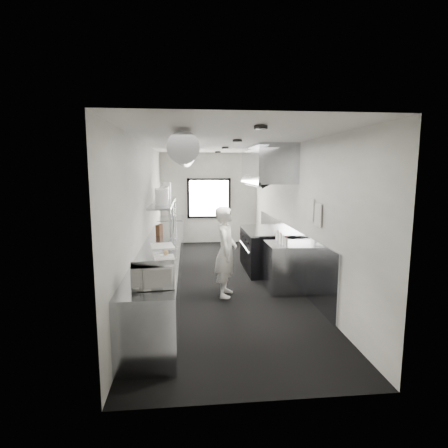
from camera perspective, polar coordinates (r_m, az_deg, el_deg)
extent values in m
cube|color=black|center=(7.61, -0.55, -8.88)|extent=(3.00, 8.00, 0.01)
cube|color=#BDB9B4|center=(7.27, -0.59, 12.66)|extent=(3.00, 8.00, 0.01)
cube|color=beige|center=(11.28, -2.40, 4.10)|extent=(3.00, 0.02, 2.80)
cube|color=beige|center=(3.41, 5.53, -6.51)|extent=(3.00, 0.02, 2.80)
cube|color=beige|center=(7.33, -12.34, 1.47)|extent=(0.02, 8.00, 2.80)
cube|color=beige|center=(7.59, 10.79, 1.76)|extent=(0.02, 8.00, 2.80)
cube|color=#9A9EA8|center=(8.01, 9.87, -4.03)|extent=(0.03, 5.50, 1.10)
cylinder|color=gray|center=(7.63, -6.19, 10.55)|extent=(0.40, 6.40, 0.40)
cube|color=white|center=(11.24, -2.39, 4.09)|extent=(1.20, 0.03, 1.10)
cube|color=black|center=(11.23, -2.42, 7.02)|extent=(1.36, 0.03, 0.08)
cube|color=black|center=(11.32, -2.38, 1.19)|extent=(1.36, 0.03, 0.08)
cube|color=black|center=(11.24, -5.66, 4.05)|extent=(0.08, 0.03, 1.25)
cube|color=black|center=(11.31, 0.85, 4.12)|extent=(0.08, 0.03, 1.25)
cube|color=#9A9EA8|center=(8.12, 6.83, 9.36)|extent=(0.80, 2.20, 0.80)
cube|color=#9A9EA8|center=(8.05, 4.12, 6.62)|extent=(0.05, 2.20, 0.05)
cube|color=black|center=(8.10, 6.23, 6.96)|extent=(0.50, 2.10, 0.28)
cube|color=#9A9EA8|center=(6.99, -9.68, -6.75)|extent=(0.70, 6.00, 0.90)
cube|color=#9A9EA8|center=(8.28, -9.52, 3.39)|extent=(0.45, 3.00, 0.04)
cylinder|color=#9A9EA8|center=(6.92, -8.55, -0.35)|extent=(0.04, 0.04, 0.66)
cylinder|color=#9A9EA8|center=(8.30, -8.09, 1.15)|extent=(0.04, 0.04, 0.66)
cylinder|color=#9A9EA8|center=(9.69, -7.76, 2.22)|extent=(0.04, 0.04, 0.66)
cube|color=black|center=(8.31, 6.25, -4.20)|extent=(0.85, 1.60, 0.90)
cube|color=#9A9EA8|center=(8.22, 6.30, -1.01)|extent=(0.85, 1.60, 0.04)
cube|color=#9A9EA8|center=(8.24, 3.45, -4.28)|extent=(0.03, 1.55, 0.80)
cylinder|color=#9A9EA8|center=(8.21, 3.25, -3.61)|extent=(0.03, 1.30, 0.03)
cube|color=#9A9EA8|center=(7.01, 9.43, -6.68)|extent=(0.65, 0.80, 0.90)
cube|color=#9A9EA8|center=(10.60, -8.34, -1.45)|extent=(0.70, 1.20, 0.90)
cube|color=silver|center=(6.42, 13.60, 2.24)|extent=(0.02, 0.28, 0.38)
cube|color=silver|center=(6.10, 14.67, 1.40)|extent=(0.02, 0.28, 0.38)
imported|color=white|center=(6.52, 0.29, -4.39)|extent=(0.51, 0.67, 1.64)
imported|color=white|center=(4.40, -11.26, -8.03)|extent=(0.51, 0.41, 0.28)
cylinder|color=beige|center=(4.75, -13.61, -7.96)|extent=(0.18, 0.18, 0.10)
cylinder|color=beige|center=(4.92, -13.43, -7.40)|extent=(0.17, 0.17, 0.10)
cube|color=white|center=(5.82, -9.46, -5.23)|extent=(0.37, 0.44, 0.01)
cylinder|color=white|center=(5.91, -9.17, -4.98)|extent=(0.26, 0.26, 0.02)
sphere|color=tan|center=(5.90, -9.18, -4.49)|extent=(0.09, 0.09, 0.09)
cube|color=silver|center=(6.67, -9.73, -3.44)|extent=(0.48, 0.59, 0.02)
cube|color=#57311E|center=(7.81, -10.21, -0.91)|extent=(0.14, 0.22, 0.22)
cylinder|color=white|center=(7.46, -9.86, 4.18)|extent=(0.29, 0.29, 0.31)
cylinder|color=white|center=(7.82, -9.96, 4.42)|extent=(0.30, 0.30, 0.32)
cylinder|color=white|center=(8.49, -9.49, 4.74)|extent=(0.26, 0.26, 0.32)
cylinder|color=white|center=(8.98, -9.20, 5.21)|extent=(0.29, 0.29, 0.40)
cylinder|color=silver|center=(6.58, 9.80, -2.93)|extent=(0.07, 0.07, 0.17)
cylinder|color=silver|center=(6.78, 9.37, -2.56)|extent=(0.06, 0.06, 0.17)
cylinder|color=silver|center=(6.87, 8.92, -2.34)|extent=(0.08, 0.08, 0.19)
cylinder|color=silver|center=(7.05, 8.91, -2.12)|extent=(0.07, 0.07, 0.17)
cylinder|color=silver|center=(7.18, 8.43, -1.81)|extent=(0.08, 0.08, 0.20)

